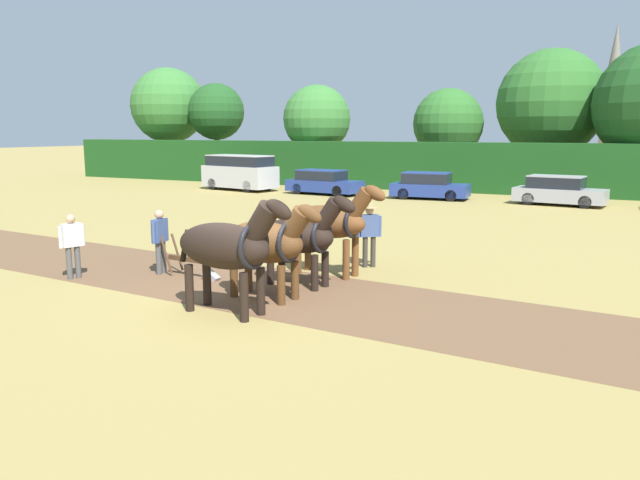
{
  "coord_description": "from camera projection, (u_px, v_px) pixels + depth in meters",
  "views": [
    {
      "loc": [
        7.24,
        -10.93,
        3.69
      ],
      "look_at": [
        0.65,
        2.3,
        1.1
      ],
      "focal_mm": 35.0,
      "sensor_mm": 36.0,
      "label": 1
    }
  ],
  "objects": [
    {
      "name": "parked_car_center",
      "position": [
        559.0,
        191.0,
        31.32
      ],
      "size": [
        4.53,
        2.22,
        1.48
      ],
      "rotation": [
        0.0,
        0.0,
        -0.12
      ],
      "color": "#9E9EA8",
      "rests_on": "ground"
    },
    {
      "name": "ground_plane",
      "position": [
        246.0,
        304.0,
        13.45
      ],
      "size": [
        240.0,
        240.0,
        0.0
      ],
      "primitive_type": "plane",
      "color": "#998447"
    },
    {
      "name": "parked_van",
      "position": [
        240.0,
        172.0,
        39.31
      ],
      "size": [
        5.25,
        2.9,
        2.2
      ],
      "rotation": [
        0.0,
        0.0,
        -0.19
      ],
      "color": "#BCBCC1",
      "rests_on": "ground"
    },
    {
      "name": "tree_center_left",
      "position": [
        317.0,
        119.0,
        44.79
      ],
      "size": [
        4.84,
        4.84,
        6.98
      ],
      "color": "#4C3823",
      "rests_on": "ground"
    },
    {
      "name": "tree_far_left",
      "position": [
        168.0,
        106.0,
        51.48
      ],
      "size": [
        6.13,
        6.13,
        8.84
      ],
      "color": "#4C3823",
      "rests_on": "ground"
    },
    {
      "name": "tree_center_right",
      "position": [
        551.0,
        103.0,
        40.1
      ],
      "size": [
        6.89,
        6.89,
        8.91
      ],
      "color": "#423323",
      "rests_on": "ground"
    },
    {
      "name": "draft_horse_trail_left",
      "position": [
        302.0,
        235.0,
        14.82
      ],
      "size": [
        2.69,
        1.03,
        2.33
      ],
      "rotation": [
        0.0,
        0.0,
        -0.08
      ],
      "color": "black",
      "rests_on": "ground"
    },
    {
      "name": "draft_horse_trail_right",
      "position": [
        330.0,
        222.0,
        15.94
      ],
      "size": [
        2.92,
        1.06,
        2.47
      ],
      "rotation": [
        0.0,
        0.0,
        -0.08
      ],
      "color": "brown",
      "rests_on": "ground"
    },
    {
      "name": "farmer_at_plow",
      "position": [
        160.0,
        237.0,
        16.18
      ],
      "size": [
        0.27,
        0.67,
        1.68
      ],
      "rotation": [
        0.0,
        0.0,
        0.14
      ],
      "color": "#4C4C4C",
      "rests_on": "ground"
    },
    {
      "name": "farmer_beside_team",
      "position": [
        369.0,
        230.0,
        16.96
      ],
      "size": [
        0.57,
        0.45,
        1.74
      ],
      "rotation": [
        0.0,
        0.0,
        -0.95
      ],
      "color": "#38332D",
      "rests_on": "ground"
    },
    {
      "name": "church_spire",
      "position": [
        613.0,
        93.0,
        62.1
      ],
      "size": [
        2.19,
        2.19,
        14.23
      ],
      "color": "gray",
      "rests_on": "ground"
    },
    {
      "name": "draft_horse_lead_right",
      "position": [
        267.0,
        242.0,
        13.69
      ],
      "size": [
        2.65,
        1.13,
        2.26
      ],
      "rotation": [
        0.0,
        0.0,
        -0.08
      ],
      "color": "#513319",
      "rests_on": "ground"
    },
    {
      "name": "plowed_furrow_strip",
      "position": [
        151.0,
        270.0,
        16.72
      ],
      "size": [
        28.65,
        6.36,
        0.01
      ],
      "primitive_type": "cube",
      "rotation": [
        0.0,
        0.0,
        -0.08
      ],
      "color": "brown",
      "rests_on": "ground"
    },
    {
      "name": "tree_left",
      "position": [
        216.0,
        112.0,
        49.45
      ],
      "size": [
        4.44,
        4.44,
        7.43
      ],
      "color": "#4C3823",
      "rests_on": "ground"
    },
    {
      "name": "parked_car_left",
      "position": [
        323.0,
        182.0,
        36.74
      ],
      "size": [
        4.64,
        2.29,
        1.44
      ],
      "rotation": [
        0.0,
        0.0,
        -0.11
      ],
      "color": "navy",
      "rests_on": "ground"
    },
    {
      "name": "tree_center",
      "position": [
        448.0,
        124.0,
        43.15
      ],
      "size": [
        4.83,
        4.83,
        6.62
      ],
      "color": "#423323",
      "rests_on": "ground"
    },
    {
      "name": "farmer_onlooker_left",
      "position": [
        72.0,
        242.0,
        15.64
      ],
      "size": [
        0.35,
        0.63,
        1.64
      ],
      "rotation": [
        0.0,
        0.0,
        -0.34
      ],
      "color": "#4C4C4C",
      "rests_on": "ground"
    },
    {
      "name": "parked_car_center_left",
      "position": [
        429.0,
        186.0,
        34.2
      ],
      "size": [
        4.28,
        2.05,
        1.47
      ],
      "rotation": [
        0.0,
        0.0,
        0.07
      ],
      "color": "navy",
      "rests_on": "ground"
    },
    {
      "name": "draft_horse_lead_left",
      "position": [
        228.0,
        246.0,
        12.52
      ],
      "size": [
        2.91,
        1.17,
        2.5
      ],
      "rotation": [
        0.0,
        0.0,
        -0.08
      ],
      "color": "black",
      "rests_on": "ground"
    },
    {
      "name": "plow",
      "position": [
        196.0,
        265.0,
        15.83
      ],
      "size": [
        1.79,
        0.49,
        1.13
      ],
      "rotation": [
        0.0,
        0.0,
        -0.08
      ],
      "color": "#4C331E",
      "rests_on": "ground"
    },
    {
      "name": "hedgerow",
      "position": [
        497.0,
        168.0,
        37.22
      ],
      "size": [
        66.12,
        1.5,
        3.02
      ],
      "primitive_type": "cube",
      "color": "#194719",
      "rests_on": "ground"
    }
  ]
}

